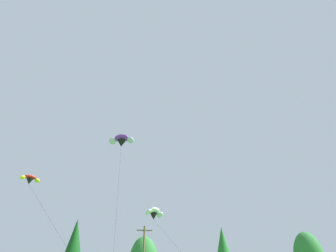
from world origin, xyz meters
name	(u,v)px	position (x,y,z in m)	size (l,w,h in m)	color
treeline_tree_c	(73,250)	(-12.39, 47.13, 7.75)	(4.32, 4.32, 12.38)	#472D19
parafoil_kite_high_purple	(121,141)	(-6.04, 35.09, 20.83)	(3.76, 19.13, 20.62)	purple
parafoil_kite_mid_white	(154,213)	(-1.14, 35.32, 10.93)	(6.88, 11.36, 10.56)	white
parafoil_kite_far_red_yellow	(30,179)	(-16.89, 34.76, 14.51)	(13.12, 18.80, 13.95)	red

